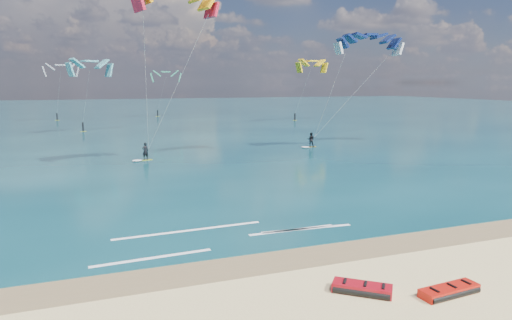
{
  "coord_description": "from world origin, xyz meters",
  "views": [
    {
      "loc": [
        -5.03,
        -13.93,
        7.45
      ],
      "look_at": [
        3.01,
        8.0,
        3.48
      ],
      "focal_mm": 32.0,
      "sensor_mm": 36.0,
      "label": 1
    }
  ],
  "objects": [
    {
      "name": "ground",
      "position": [
        0.0,
        40.0,
        0.0
      ],
      "size": [
        320.0,
        320.0,
        0.0
      ],
      "primitive_type": "plane",
      "color": "tan",
      "rests_on": "ground"
    },
    {
      "name": "wet_sand_strip",
      "position": [
        0.0,
        3.0,
        0.0
      ],
      "size": [
        320.0,
        2.4,
        0.01
      ],
      "primitive_type": "cube",
      "color": "brown",
      "rests_on": "ground"
    },
    {
      "name": "sea",
      "position": [
        0.0,
        104.0,
        0.02
      ],
      "size": [
        320.0,
        200.0,
        0.04
      ],
      "primitive_type": "cube",
      "color": "#0A313C",
      "rests_on": "ground"
    },
    {
      "name": "packed_kite_left",
      "position": [
        6.65,
        -2.04,
        0.0
      ],
      "size": [
        2.59,
        1.18,
        0.36
      ],
      "primitive_type": null,
      "rotation": [
        0.0,
        0.0,
        0.08
      ],
      "color": "red",
      "rests_on": "ground"
    },
    {
      "name": "packed_kite_mid",
      "position": [
        3.83,
        -0.84,
        0.0
      ],
      "size": [
        2.45,
        2.27,
        0.39
      ],
      "primitive_type": null,
      "rotation": [
        0.0,
        0.0,
        -0.68
      ],
      "color": "#A80B16",
      "rests_on": "ground"
    },
    {
      "name": "kitesurfer_main",
      "position": [
        1.22,
        27.89,
        8.59
      ],
      "size": [
        8.8,
        7.23,
        16.53
      ],
      "rotation": [
        0.0,
        0.0,
        0.32
      ],
      "color": "#BBD919",
      "rests_on": "sea"
    },
    {
      "name": "kitesurfer_far",
      "position": [
        21.64,
        31.2,
        7.29
      ],
      "size": [
        11.12,
        6.08,
        14.0
      ],
      "rotation": [
        0.0,
        0.0,
        -0.08
      ],
      "color": "gold",
      "rests_on": "sea"
    },
    {
      "name": "shoreline_foam",
      "position": [
        1.18,
        6.63,
        0.04
      ],
      "size": [
        13.03,
        3.62,
        0.01
      ],
      "color": "white",
      "rests_on": "ground"
    },
    {
      "name": "distant_kites",
      "position": [
        -7.66,
        74.38,
        5.37
      ],
      "size": [
        84.73,
        43.64,
        11.61
      ],
      "color": "gray",
      "rests_on": "ground"
    }
  ]
}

